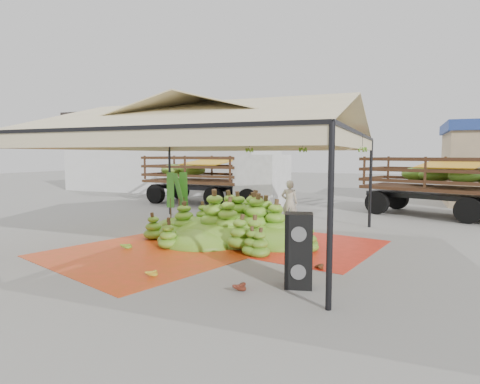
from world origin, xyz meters
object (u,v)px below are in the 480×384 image
at_px(truck_left, 220,174).
at_px(truck_right, 469,180).
at_px(banana_heap, 230,217).
at_px(speaker_stack, 299,250).
at_px(vendor, 289,203).

distance_m(truck_left, truck_right, 10.85).
bearing_deg(truck_right, banana_heap, -116.19).
height_order(banana_heap, speaker_stack, speaker_stack).
bearing_deg(vendor, truck_right, -157.81).
xyz_separation_m(banana_heap, vendor, (1.08, 2.77, 0.17)).
distance_m(vendor, truck_left, 6.58).
bearing_deg(speaker_stack, banana_heap, 115.60).
xyz_separation_m(banana_heap, truck_right, (7.11, 6.67, 0.89)).
relative_size(speaker_stack, truck_right, 0.19).
height_order(speaker_stack, vendor, vendor).
distance_m(banana_heap, truck_left, 8.16).
height_order(speaker_stack, truck_left, truck_left).
relative_size(banana_heap, vendor, 3.68).
xyz_separation_m(banana_heap, speaker_stack, (3.02, -3.66, 0.07)).
relative_size(vendor, truck_right, 0.21).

